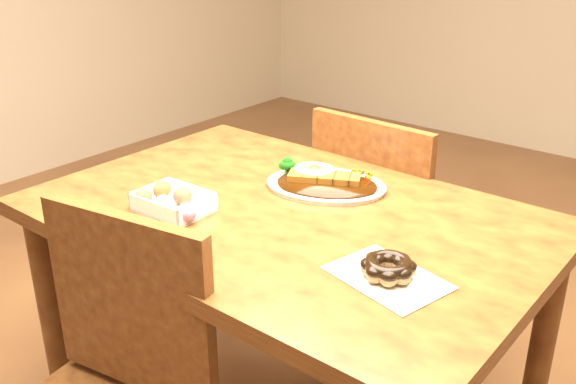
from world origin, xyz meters
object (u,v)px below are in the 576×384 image
Objects in this scene: table at (285,247)px; pon_de_ring at (388,268)px; chair_far at (388,232)px; donut_box at (171,201)px; katsu_curry_plate at (324,182)px.

pon_de_ring reaches higher than table.
chair_far reaches higher than table.
chair_far is 3.51× the size of pon_de_ring.
chair_far is 0.79m from donut_box.
donut_box reaches higher than pon_de_ring.
donut_box is (-0.19, -0.70, 0.30)m from chair_far.
pon_de_ring is (0.37, -0.65, 0.29)m from chair_far.
pon_de_ring is (0.56, 0.05, -0.00)m from donut_box.
donut_box is at bearing -141.32° from table.
chair_far is 0.46m from katsu_curry_plate.
chair_far is (-0.02, 0.53, -0.17)m from table.
table is at bearing 94.19° from chair_far.
katsu_curry_plate reaches higher than donut_box.
pon_de_ring is (0.35, -0.12, 0.12)m from table.
table is 0.21m from katsu_curry_plate.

